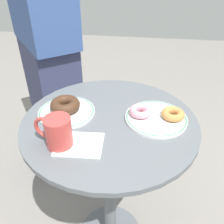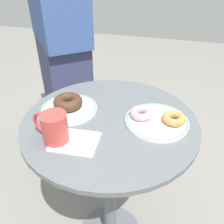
% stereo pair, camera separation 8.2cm
% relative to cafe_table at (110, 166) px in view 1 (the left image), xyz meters
% --- Properties ---
extents(cafe_table, '(0.62, 0.62, 0.76)m').
position_rel_cafe_table_xyz_m(cafe_table, '(0.00, 0.00, 0.00)').
color(cafe_table, '#565B60').
rests_on(cafe_table, ground).
extents(plate_left, '(0.20, 0.20, 0.01)m').
position_rel_cafe_table_xyz_m(plate_left, '(-0.16, 0.02, 0.24)').
color(plate_left, white).
rests_on(plate_left, cafe_table).
extents(plate_right, '(0.22, 0.22, 0.01)m').
position_rel_cafe_table_xyz_m(plate_right, '(0.16, 0.02, 0.24)').
color(plate_right, white).
rests_on(plate_right, cafe_table).
extents(donut_chocolate, '(0.15, 0.15, 0.04)m').
position_rel_cafe_table_xyz_m(donut_chocolate, '(-0.17, 0.02, 0.27)').
color(donut_chocolate, '#422819').
rests_on(donut_chocolate, plate_left).
extents(donut_old_fashioned, '(0.09, 0.09, 0.03)m').
position_rel_cafe_table_xyz_m(donut_old_fashioned, '(0.22, 0.03, 0.26)').
color(donut_old_fashioned, '#BC7F42').
rests_on(donut_old_fashioned, plate_right).
extents(donut_pink_frosted, '(0.11, 0.11, 0.03)m').
position_rel_cafe_table_xyz_m(donut_pink_frosted, '(0.11, 0.03, 0.26)').
color(donut_pink_frosted, pink).
rests_on(donut_pink_frosted, plate_right).
extents(paper_napkin, '(0.15, 0.12, 0.01)m').
position_rel_cafe_table_xyz_m(paper_napkin, '(-0.07, -0.14, 0.24)').
color(paper_napkin, white).
rests_on(paper_napkin, cafe_table).
extents(coffee_mug, '(0.12, 0.08, 0.10)m').
position_rel_cafe_table_xyz_m(coffee_mug, '(-0.13, -0.15, 0.29)').
color(coffee_mug, '#B73D38').
rests_on(coffee_mug, cafe_table).
extents(person_figure, '(0.45, 0.49, 1.60)m').
position_rel_cafe_table_xyz_m(person_figure, '(-0.41, 0.51, 0.26)').
color(person_figure, '#2D3351').
rests_on(person_figure, ground).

